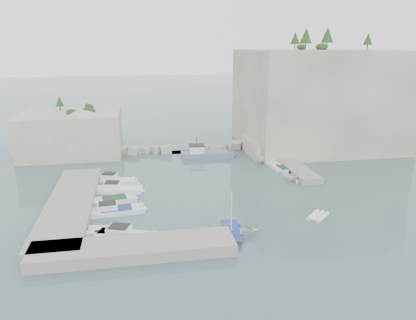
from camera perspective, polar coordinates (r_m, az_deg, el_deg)
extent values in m
plane|color=#416062|center=(49.82, 1.22, -5.20)|extent=(400.00, 400.00, 0.00)
cube|color=beige|center=(76.30, 15.09, 8.32)|extent=(26.00, 22.00, 17.00)
cube|color=beige|center=(69.35, 8.87, 1.84)|extent=(8.00, 10.00, 2.50)
cube|color=beige|center=(72.80, -18.48, 3.69)|extent=(16.00, 14.00, 7.00)
cube|color=#9E9689|center=(48.47, -18.76, -6.03)|extent=(5.00, 24.00, 1.10)
cube|color=#9E9689|center=(37.38, -10.39, -12.18)|extent=(18.00, 4.00, 1.10)
cube|color=#9E9689|center=(62.52, 11.61, -0.69)|extent=(3.00, 16.00, 0.80)
cube|color=beige|center=(70.19, -3.10, 1.72)|extent=(28.00, 3.00, 1.40)
imported|color=white|center=(40.48, 3.25, -10.48)|extent=(5.86, 4.58, 1.11)
imported|color=white|center=(56.94, 11.86, -2.79)|extent=(3.14, 2.71, 1.65)
imported|color=white|center=(64.41, 8.44, -0.40)|extent=(4.50, 1.88, 1.71)
cylinder|color=white|center=(39.37, 3.31, -7.02)|extent=(0.10, 0.10, 4.20)
cone|color=#1E4219|center=(69.10, 13.64, 16.64)|extent=(1.96, 1.96, 2.45)
cone|color=#1E4219|center=(80.61, 16.46, 16.54)|extent=(2.24, 2.24, 2.80)
cone|color=#1E4219|center=(76.34, 21.60, 15.56)|extent=(1.57, 1.57, 1.96)
cone|color=#1E4219|center=(81.33, 12.17, 16.44)|extent=(1.79, 1.79, 2.24)
cone|color=#1E4219|center=(74.23, -20.16, 7.79)|extent=(1.40, 1.40, 1.75)
cone|color=#1E4219|center=(68.65, -16.68, 7.22)|extent=(1.12, 1.12, 1.40)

